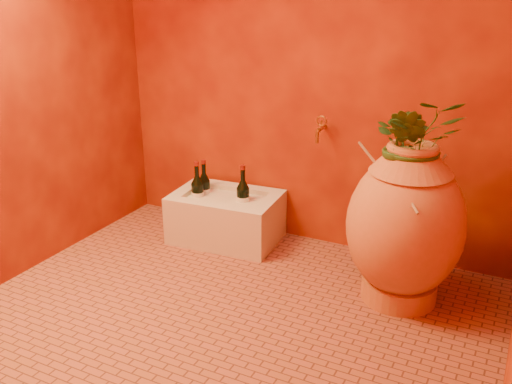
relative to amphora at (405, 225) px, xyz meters
The scene contains 11 objects.
floor 0.97m from the amphora, 142.71° to the right, with size 2.50×2.50×0.00m, color brown.
wall_back 1.19m from the amphora, 146.41° to the left, with size 2.50×0.02×2.50m, color #611005.
wall_left 2.19m from the amphora, 164.69° to the right, with size 0.02×2.00×2.50m, color #611005.
amphora is the anchor object (origin of this frame).
stone_basin 1.19m from the amphora, 169.30° to the left, with size 0.68×0.49×0.30m.
wine_bottle_a 1.36m from the amphora, 168.70° to the left, with size 0.08×0.08×0.32m.
wine_bottle_b 1.07m from the amphora, 167.11° to the left, with size 0.08×0.08×0.33m.
wine_bottle_c 1.34m from the amphora, behind, with size 0.08×0.08×0.33m.
wall_tap 0.79m from the amphora, 147.22° to the left, with size 0.06×0.14×0.15m.
plant_main 0.42m from the amphora, 74.69° to the left, with size 0.40×0.35×0.45m, color #264D1B.
plant_side 0.41m from the amphora, 127.49° to the right, with size 0.20×0.16×0.37m, color #264D1B.
Camera 1 is at (1.20, -2.09, 1.57)m, focal length 40.00 mm.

